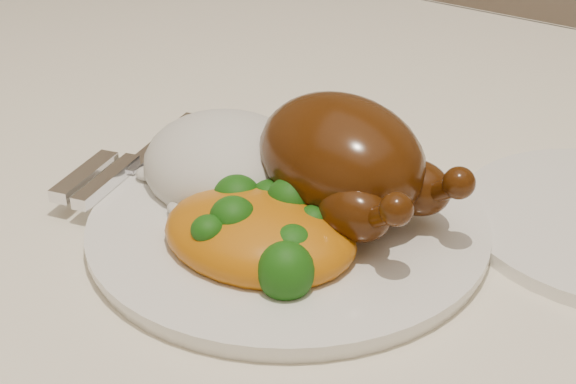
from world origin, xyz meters
The scene contains 7 objects.
dining_table centered at (0.00, 0.00, 0.67)m, with size 1.60×0.90×0.76m.
tablecloth centered at (0.00, 0.00, 0.74)m, with size 1.73×1.03×0.18m.
dinner_plate centered at (-0.02, -0.04, 0.77)m, with size 0.27×0.27×0.01m, color white.
roast_chicken centered at (0.00, -0.01, 0.82)m, with size 0.17×0.13×0.08m.
rice_mound centered at (-0.09, -0.03, 0.79)m, with size 0.17×0.16×0.07m.
mac_and_cheese centered at (-0.01, -0.08, 0.79)m, with size 0.14×0.12×0.05m.
cutlery centered at (-0.16, -0.07, 0.78)m, with size 0.06×0.17×0.01m.
Camera 1 is at (0.26, -0.41, 1.06)m, focal length 50.00 mm.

